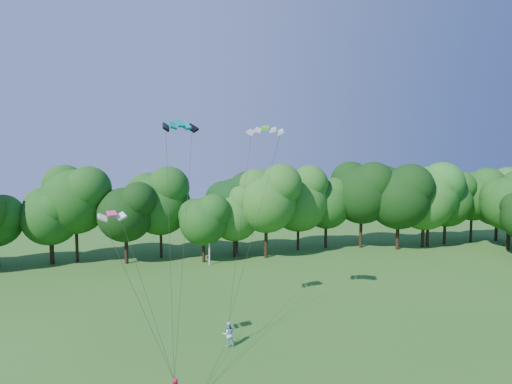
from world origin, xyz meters
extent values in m
cylinder|color=silver|center=(-1.35, 32.34, 3.81)|extent=(0.19, 0.19, 7.62)
cube|color=silver|center=(-1.35, 32.34, 7.43)|extent=(1.52, 0.27, 0.08)
imported|color=#B1D5F5|center=(-3.13, 9.83, 0.91)|extent=(0.89, 0.70, 1.81)
cube|color=#047A84|center=(-6.21, 12.32, 15.95)|extent=(2.65, 1.64, 0.65)
cube|color=#42D820|center=(0.54, 13.13, 15.83)|extent=(3.13, 2.20, 0.48)
cube|color=#EA4171|center=(-10.53, 7.28, 10.16)|extent=(1.71, 1.15, 0.31)
cylinder|color=black|center=(3.15, 37.21, 2.25)|extent=(0.49, 0.49, 4.50)
ellipsoid|color=black|center=(3.15, 37.21, 8.17)|extent=(8.99, 8.99, 9.81)
cylinder|color=black|center=(32.70, 34.68, 2.34)|extent=(0.50, 0.50, 4.69)
ellipsoid|color=#22631E|center=(32.70, 34.68, 8.52)|extent=(9.38, 9.38, 10.23)
camera|label=1|loc=(-8.19, -17.35, 13.32)|focal=28.00mm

